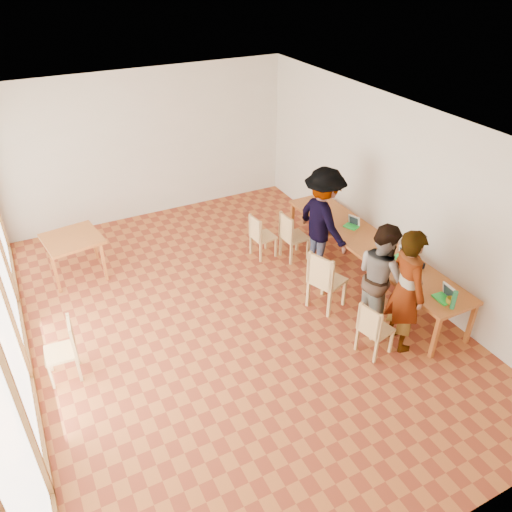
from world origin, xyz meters
The scene contains 24 objects.
ground centered at (0.00, 0.00, 0.00)m, with size 8.00×8.00×0.00m, color #A75728.
wall_back centered at (0.00, 4.00, 1.50)m, with size 6.00×0.10×3.00m, color beige.
wall_front centered at (0.00, -4.00, 1.50)m, with size 6.00×0.10×3.00m, color beige.
wall_right centered at (3.00, 0.00, 1.50)m, with size 0.10×8.00×3.00m, color beige.
ceiling centered at (0.00, 0.00, 3.02)m, with size 6.00×8.00×0.04m, color white.
communal_table centered at (2.50, -0.15, 0.70)m, with size 0.80×4.00×0.75m.
side_table centered at (-1.89, 2.29, 0.67)m, with size 0.90×0.90×0.75m.
chair_near centered at (1.42, -1.64, 0.52)m, with size 0.47×0.47×0.45m.
chair_mid centered at (1.39, -0.46, 0.63)m, with size 0.61×0.61×0.55m.
chair_far centered at (1.21, 1.37, 0.51)m, with size 0.43×0.43×0.45m.
chair_empty centered at (1.68, 1.05, 0.56)m, with size 0.44×0.44×0.49m.
chair_spare centered at (-2.41, -0.13, 0.54)m, with size 0.44×0.44×0.47m.
person_near centered at (1.93, -1.63, 0.94)m, with size 0.68×0.45×1.88m, color gray.
person_mid centered at (1.93, -1.11, 0.85)m, with size 0.83×0.65×1.71m, color gray.
person_far centered at (2.02, 0.56, 0.95)m, with size 1.23×0.71×1.90m, color gray.
laptop_near centered at (2.48, -1.84, 0.81)m, with size 0.24×0.27×0.22m.
laptop_mid centered at (2.66, -0.75, 0.80)m, with size 0.24×0.26×0.19m.
laptop_far centered at (2.58, 0.46, 0.80)m, with size 0.27×0.29×0.20m.
yellow_mug centered at (2.45, -1.96, 0.80)m, with size 0.13×0.13×0.10m, color gold.
green_bottle centered at (2.41, -2.04, 0.89)m, with size 0.07×0.07×0.28m, color #217B46.
clear_glass centered at (2.81, -0.31, 0.80)m, with size 0.07×0.07×0.09m, color silver.
condiment_cup centered at (2.62, -1.10, 0.78)m, with size 0.08×0.08×0.06m, color white.
pink_phone centered at (2.76, 1.70, 0.76)m, with size 0.05×0.10×0.01m, color #DF4D8B.
black_pouch centered at (2.69, -1.00, 0.80)m, with size 0.16×0.26×0.09m, color black.
Camera 1 is at (-2.41, -5.61, 5.00)m, focal length 35.00 mm.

